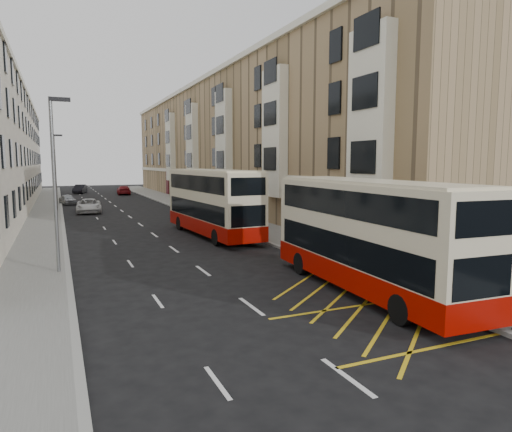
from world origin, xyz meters
name	(u,v)px	position (x,y,z in m)	size (l,w,h in m)	color
ground	(306,347)	(0.00, 0.00, 0.00)	(200.00, 200.00, 0.00)	black
pavement_right	(222,217)	(8.00, 30.00, 0.07)	(4.00, 120.00, 0.15)	slate
pavement_left	(43,226)	(-7.50, 30.00, 0.07)	(3.00, 120.00, 0.15)	slate
kerb_right	(202,218)	(6.00, 30.00, 0.07)	(0.25, 120.00, 0.15)	gray
kerb_left	(63,225)	(-6.00, 30.00, 0.07)	(0.25, 120.00, 0.15)	gray
road_markings	(116,207)	(0.00, 45.00, 0.01)	(10.00, 110.00, 0.01)	silver
terrace_right	(233,145)	(14.88, 45.38, 7.52)	(10.75, 79.00, 15.25)	tan
guard_railing	(363,260)	(6.25, 5.75, 0.86)	(0.06, 6.56, 1.01)	red
street_lamp_near	(55,175)	(-6.35, 12.00, 4.64)	(0.93, 0.18, 8.00)	slate
street_lamp_far	(56,168)	(-6.35, 42.00, 4.64)	(0.93, 0.18, 8.00)	slate
double_decker_front	(368,236)	(5.00, 3.87, 2.30)	(3.15, 11.44, 4.52)	beige
double_decker_rear	(212,202)	(3.72, 19.91, 2.40)	(3.40, 11.95, 4.71)	beige
pedestrian_mid	(444,268)	(8.02, 2.76, 0.96)	(0.78, 0.61, 1.61)	black
pedestrian_far	(401,264)	(6.35, 3.44, 1.10)	(1.12, 0.47, 1.91)	black
white_van	(89,206)	(-3.38, 39.40, 0.72)	(2.40, 5.21, 1.45)	silver
car_silver	(68,199)	(-5.20, 50.40, 0.64)	(1.51, 3.76, 1.28)	#999DA0
car_dark	(80,189)	(-2.79, 71.73, 0.75)	(1.58, 4.52, 1.49)	black
car_red	(124,190)	(3.59, 65.83, 0.72)	(2.02, 4.97, 1.44)	maroon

